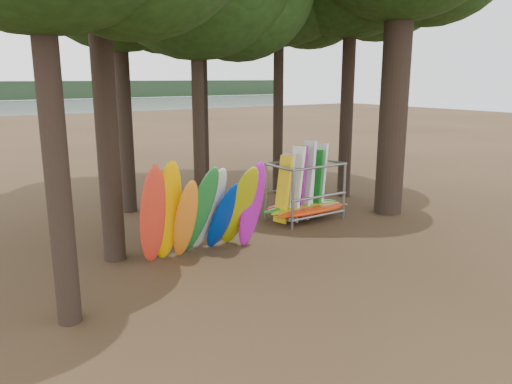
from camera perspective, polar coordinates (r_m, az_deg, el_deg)
ground at (r=14.93m, az=5.54°, el=-5.98°), size 120.00×120.00×0.00m
lake at (r=71.61m, az=-26.78°, el=7.75°), size 160.00×160.00×0.00m
kayak_row at (r=13.48m, az=-6.07°, el=-2.29°), size 3.72×2.20×2.98m
storage_rack at (r=17.30m, az=5.58°, el=-0.11°), size 3.24×1.53×2.71m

